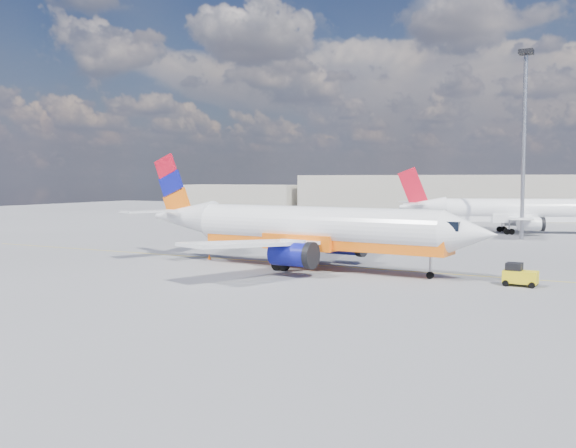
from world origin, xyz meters
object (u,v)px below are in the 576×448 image
at_px(second_jet, 512,211).
at_px(gse_tug, 519,275).
at_px(traffic_cone, 209,257).
at_px(main_jet, 305,229).

height_order(second_jet, gse_tug, second_jet).
distance_m(gse_tug, traffic_cone, 26.92).
xyz_separation_m(gse_tug, traffic_cone, (-26.85, 1.94, -0.48)).
bearing_deg(second_jet, traffic_cone, -137.03).
bearing_deg(gse_tug, second_jet, 102.16).
relative_size(main_jet, gse_tug, 14.03).
relative_size(second_jet, traffic_cone, 53.51).
distance_m(second_jet, gse_tug, 44.73).
distance_m(main_jet, traffic_cone, 10.45).
height_order(second_jet, traffic_cone, second_jet).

